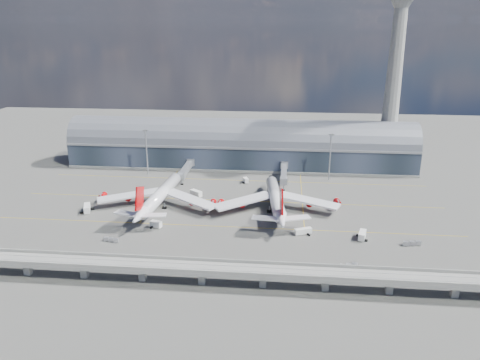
# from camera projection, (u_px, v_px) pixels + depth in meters

# --- Properties ---
(ground) EXTENTS (500.00, 500.00, 0.00)m
(ground) POSITION_uv_depth(u_px,v_px,m) (224.00, 217.00, 205.69)
(ground) COLOR #474744
(ground) RESTS_ON ground
(taxi_lines) EXTENTS (200.00, 80.12, 0.01)m
(taxi_lines) POSITION_uv_depth(u_px,v_px,m) (230.00, 199.00, 226.50)
(taxi_lines) COLOR gold
(taxi_lines) RESTS_ON ground
(terminal) EXTENTS (200.00, 30.00, 28.00)m
(terminal) POSITION_uv_depth(u_px,v_px,m) (241.00, 147.00, 275.41)
(terminal) COLOR #1E2732
(terminal) RESTS_ON ground
(control_tower) EXTENTS (19.00, 19.00, 103.00)m
(control_tower) POSITION_uv_depth(u_px,v_px,m) (394.00, 78.00, 259.22)
(control_tower) COLOR gray
(control_tower) RESTS_ON ground
(guideway) EXTENTS (220.00, 8.50, 7.20)m
(guideway) POSITION_uv_depth(u_px,v_px,m) (202.00, 269.00, 152.20)
(guideway) COLOR gray
(guideway) RESTS_ON ground
(floodlight_mast_left) EXTENTS (3.00, 0.70, 25.70)m
(floodlight_mast_left) POSITION_uv_depth(u_px,v_px,m) (147.00, 151.00, 257.63)
(floodlight_mast_left) COLOR gray
(floodlight_mast_left) RESTS_ON ground
(floodlight_mast_right) EXTENTS (3.00, 0.70, 25.70)m
(floodlight_mast_right) POSITION_uv_depth(u_px,v_px,m) (330.00, 156.00, 248.44)
(floodlight_mast_right) COLOR gray
(floodlight_mast_right) RESTS_ON ground
(airliner_left) EXTENTS (60.01, 63.05, 19.21)m
(airliner_left) POSITION_uv_depth(u_px,v_px,m) (159.00, 196.00, 214.64)
(airliner_left) COLOR white
(airliner_left) RESTS_ON ground
(airliner_right) EXTENTS (59.86, 62.60, 19.86)m
(airliner_right) POSITION_uv_depth(u_px,v_px,m) (276.00, 200.00, 211.10)
(airliner_right) COLOR white
(airliner_right) RESTS_ON ground
(jet_bridge_left) EXTENTS (4.40, 28.00, 7.25)m
(jet_bridge_left) POSITION_uv_depth(u_px,v_px,m) (187.00, 168.00, 256.53)
(jet_bridge_left) COLOR gray
(jet_bridge_left) RESTS_ON ground
(jet_bridge_right) EXTENTS (4.40, 32.00, 7.25)m
(jet_bridge_right) POSITION_uv_depth(u_px,v_px,m) (284.00, 172.00, 249.81)
(jet_bridge_right) COLOR gray
(jet_bridge_right) RESTS_ON ground
(service_truck_0) EXTENTS (5.10, 8.10, 3.19)m
(service_truck_0) POSITION_uv_depth(u_px,v_px,m) (87.00, 208.00, 210.75)
(service_truck_0) COLOR silver
(service_truck_0) RESTS_ON ground
(service_truck_1) EXTENTS (5.32, 3.77, 2.81)m
(service_truck_1) POSITION_uv_depth(u_px,v_px,m) (156.00, 224.00, 194.86)
(service_truck_1) COLOR silver
(service_truck_1) RESTS_ON ground
(service_truck_2) EXTENTS (7.33, 4.54, 2.57)m
(service_truck_2) POSITION_uv_depth(u_px,v_px,m) (303.00, 231.00, 188.70)
(service_truck_2) COLOR silver
(service_truck_2) RESTS_ON ground
(service_truck_3) EXTENTS (4.06, 6.86, 3.11)m
(service_truck_3) POSITION_uv_depth(u_px,v_px,m) (362.00, 235.00, 184.58)
(service_truck_3) COLOR silver
(service_truck_3) RESTS_ON ground
(service_truck_4) EXTENTS (3.53, 4.91, 2.60)m
(service_truck_4) POSITION_uv_depth(u_px,v_px,m) (246.00, 180.00, 248.62)
(service_truck_4) COLOR silver
(service_truck_4) RESTS_ON ground
(service_truck_5) EXTENTS (6.61, 5.86, 3.11)m
(service_truck_5) POSITION_uv_depth(u_px,v_px,m) (196.00, 193.00, 228.94)
(service_truck_5) COLOR silver
(service_truck_5) RESTS_ON ground
(cargo_train_0) EXTENTS (6.62, 2.78, 1.45)m
(cargo_train_0) POSITION_uv_depth(u_px,v_px,m) (111.00, 240.00, 182.66)
(cargo_train_0) COLOR gray
(cargo_train_0) RESTS_ON ground
(cargo_train_1) EXTENTS (9.10, 4.23, 1.52)m
(cargo_train_1) POSITION_uv_depth(u_px,v_px,m) (345.00, 266.00, 162.82)
(cargo_train_1) COLOR gray
(cargo_train_1) RESTS_ON ground
(cargo_train_2) EXTENTS (7.42, 2.89, 1.62)m
(cargo_train_2) POSITION_uv_depth(u_px,v_px,m) (412.00, 243.00, 179.47)
(cargo_train_2) COLOR gray
(cargo_train_2) RESTS_ON ground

